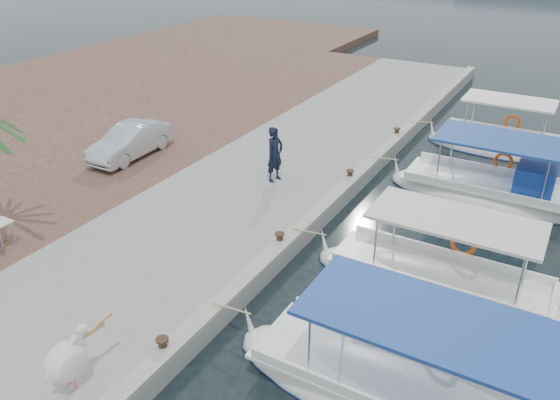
{
  "coord_description": "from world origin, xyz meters",
  "views": [
    {
      "loc": [
        6.23,
        -9.96,
        8.72
      ],
      "look_at": [
        -1.0,
        2.66,
        1.2
      ],
      "focal_mm": 35.0,
      "sensor_mm": 36.0,
      "label": 1
    }
  ],
  "objects_px": {
    "fishing_caique_b": "(405,397)",
    "fishing_caique_d": "(487,193)",
    "pelican": "(69,360)",
    "parked_car": "(130,141)",
    "fishing_caique_c": "(438,287)",
    "fishing_caique_e": "(497,148)",
    "fisherman": "(275,154)"
  },
  "relations": [
    {
      "from": "parked_car",
      "to": "fishing_caique_c",
      "type": "bearing_deg",
      "value": -10.91
    },
    {
      "from": "pelican",
      "to": "fisherman",
      "type": "distance_m",
      "value": 10.28
    },
    {
      "from": "fishing_caique_b",
      "to": "fishing_caique_e",
      "type": "xyz_separation_m",
      "value": [
        -0.94,
        14.98,
        0.0
      ]
    },
    {
      "from": "fishing_caique_c",
      "to": "fisherman",
      "type": "height_order",
      "value": "fisherman"
    },
    {
      "from": "fishing_caique_e",
      "to": "pelican",
      "type": "bearing_deg",
      "value": -104.67
    },
    {
      "from": "fisherman",
      "to": "fishing_caique_e",
      "type": "bearing_deg",
      "value": -25.16
    },
    {
      "from": "fishing_caique_b",
      "to": "fishing_caique_e",
      "type": "bearing_deg",
      "value": 93.61
    },
    {
      "from": "fishing_caique_d",
      "to": "pelican",
      "type": "xyz_separation_m",
      "value": [
        -5.33,
        -13.51,
        0.94
      ]
    },
    {
      "from": "pelican",
      "to": "parked_car",
      "type": "bearing_deg",
      "value": 127.94
    },
    {
      "from": "pelican",
      "to": "fisherman",
      "type": "xyz_separation_m",
      "value": [
        -1.33,
        10.19,
        0.35
      ]
    },
    {
      "from": "pelican",
      "to": "parked_car",
      "type": "relative_size",
      "value": 0.42
    },
    {
      "from": "fishing_caique_e",
      "to": "fishing_caique_b",
      "type": "bearing_deg",
      "value": -86.39
    },
    {
      "from": "fishing_caique_b",
      "to": "fisherman",
      "type": "height_order",
      "value": "fisherman"
    },
    {
      "from": "fisherman",
      "to": "pelican",
      "type": "bearing_deg",
      "value": -160.61
    },
    {
      "from": "fishing_caique_e",
      "to": "fisherman",
      "type": "relative_size",
      "value": 3.0
    },
    {
      "from": "fishing_caique_b",
      "to": "fishing_caique_d",
      "type": "distance_m",
      "value": 10.22
    },
    {
      "from": "fishing_caique_b",
      "to": "parked_car",
      "type": "distance_m",
      "value": 14.35
    },
    {
      "from": "fishing_caique_c",
      "to": "parked_car",
      "type": "relative_size",
      "value": 1.86
    },
    {
      "from": "fishing_caique_c",
      "to": "fishing_caique_e",
      "type": "xyz_separation_m",
      "value": [
        -0.52,
        10.99,
        0.0
      ]
    },
    {
      "from": "fishing_caique_c",
      "to": "parked_car",
      "type": "bearing_deg",
      "value": 170.87
    },
    {
      "from": "fisherman",
      "to": "fishing_caique_c",
      "type": "bearing_deg",
      "value": -101.66
    },
    {
      "from": "fishing_caique_b",
      "to": "pelican",
      "type": "height_order",
      "value": "fishing_caique_b"
    },
    {
      "from": "fishing_caique_c",
      "to": "fishing_caique_e",
      "type": "bearing_deg",
      "value": 92.73
    },
    {
      "from": "fishing_caique_c",
      "to": "fisherman",
      "type": "distance_m",
      "value": 7.37
    },
    {
      "from": "fishing_caique_d",
      "to": "fisherman",
      "type": "xyz_separation_m",
      "value": [
        -6.66,
        -3.32,
        1.28
      ]
    },
    {
      "from": "fishing_caique_c",
      "to": "fishing_caique_e",
      "type": "height_order",
      "value": "same"
    },
    {
      "from": "fishing_caique_d",
      "to": "fishing_caique_e",
      "type": "relative_size",
      "value": 1.15
    },
    {
      "from": "pelican",
      "to": "fisherman",
      "type": "height_order",
      "value": "fisherman"
    },
    {
      "from": "fishing_caique_c",
      "to": "fishing_caique_e",
      "type": "distance_m",
      "value": 11.0
    },
    {
      "from": "fishing_caique_d",
      "to": "fishing_caique_c",
      "type": "bearing_deg",
      "value": -90.17
    },
    {
      "from": "parked_car",
      "to": "fishing_caique_b",
      "type": "bearing_deg",
      "value": -26.62
    },
    {
      "from": "fishing_caique_b",
      "to": "fishing_caique_c",
      "type": "relative_size",
      "value": 1.12
    }
  ]
}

